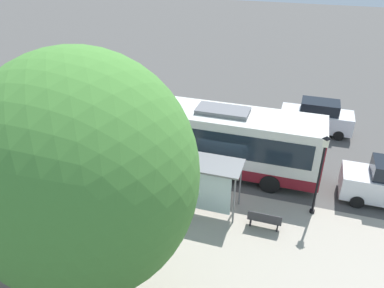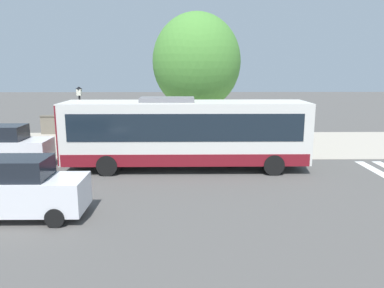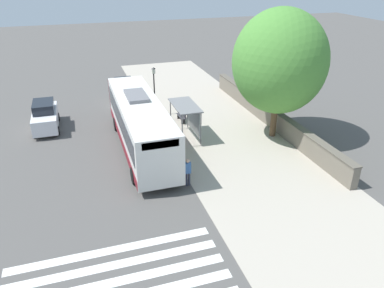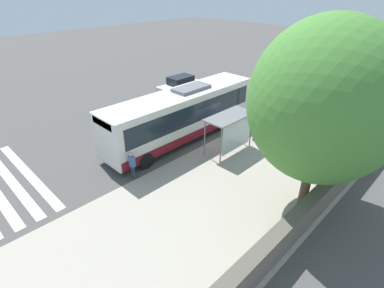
# 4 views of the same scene
# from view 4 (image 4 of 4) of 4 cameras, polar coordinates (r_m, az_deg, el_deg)

# --- Properties ---
(ground_plane) EXTENTS (120.00, 120.00, 0.00)m
(ground_plane) POSITION_cam_4_polar(r_m,az_deg,el_deg) (21.31, 4.00, 0.60)
(ground_plane) COLOR #514F4C
(ground_plane) RESTS_ON ground
(sidewalk_plaza) EXTENTS (9.00, 44.00, 0.02)m
(sidewalk_plaza) POSITION_cam_4_polar(r_m,az_deg,el_deg) (19.09, 14.20, -3.87)
(sidewalk_plaza) COLOR #ADA393
(sidewalk_plaza) RESTS_ON ground
(stone_wall) EXTENTS (0.60, 20.00, 1.46)m
(stone_wall) POSITION_cam_4_polar(r_m,az_deg,el_deg) (17.45, 25.79, -6.64)
(stone_wall) COLOR #6B6356
(stone_wall) RESTS_ON ground
(bus) EXTENTS (2.78, 12.10, 3.65)m
(bus) POSITION_cam_4_polar(r_m,az_deg,el_deg) (20.85, -1.85, 5.74)
(bus) COLOR silver
(bus) RESTS_ON ground
(bus_shelter) EXTENTS (1.63, 3.43, 2.50)m
(bus_shelter) POSITION_cam_4_polar(r_m,az_deg,el_deg) (19.22, 7.47, 4.05)
(bus_shelter) COLOR slate
(bus_shelter) RESTS_ON ground
(pedestrian) EXTENTS (0.34, 0.23, 1.72)m
(pedestrian) POSITION_cam_4_polar(r_m,az_deg,el_deg) (17.11, -11.34, -3.64)
(pedestrian) COLOR #2D3347
(pedestrian) RESTS_ON ground
(bench) EXTENTS (0.40, 1.48, 0.88)m
(bench) POSITION_cam_4_polar(r_m,az_deg,el_deg) (21.90, 12.91, 2.09)
(bench) COLOR #333338
(bench) RESTS_ON ground
(street_lamp_near) EXTENTS (0.28, 0.28, 4.07)m
(street_lamp_near) POSITION_cam_4_polar(r_m,az_deg,el_deg) (23.57, 12.59, 9.21)
(street_lamp_near) COLOR black
(street_lamp_near) RESTS_ON ground
(shade_tree) EXTENTS (6.46, 6.46, 9.06)m
(shade_tree) POSITION_cam_4_polar(r_m,az_deg,el_deg) (13.84, 23.87, 7.20)
(shade_tree) COLOR brown
(shade_tree) RESTS_ON ground
(parked_car_behind_bus) EXTENTS (1.90, 4.64, 2.21)m
(parked_car_behind_bus) POSITION_cam_4_polar(r_m,az_deg,el_deg) (27.79, 13.02, 9.14)
(parked_car_behind_bus) COLOR silver
(parked_car_behind_bus) RESTS_ON ground
(parked_car_far_lane) EXTENTS (1.87, 4.48, 2.11)m
(parked_car_far_lane) POSITION_cam_4_polar(r_m,az_deg,el_deg) (29.11, -2.28, 10.65)
(parked_car_far_lane) COLOR silver
(parked_car_far_lane) RESTS_ON ground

